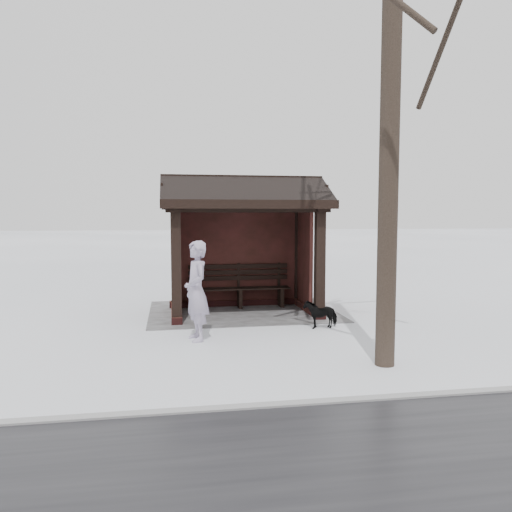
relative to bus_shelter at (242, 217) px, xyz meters
The scene contains 6 objects.
ground 2.17m from the bus_shelter, 90.00° to the left, with size 120.00×120.00×0.00m, color white.
kerb 6.05m from the bus_shelter, 90.00° to the left, with size 120.00×0.15×0.06m, color gray.
trampled_patch 2.16m from the bus_shelter, 90.00° to the right, with size 4.20×3.20×0.02m, color gray.
bus_shelter is the anchor object (origin of this frame).
pedestrian 2.97m from the bus_shelter, 64.09° to the left, with size 0.65×0.42×1.77m, color #A59AB5.
dog 2.93m from the bus_shelter, 125.37° to the left, with size 0.29×0.65×0.55m, color black.
Camera 1 is at (1.61, 11.00, 2.23)m, focal length 35.00 mm.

